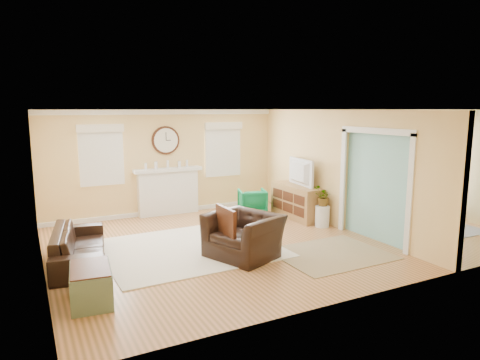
% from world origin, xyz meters
% --- Properties ---
extents(floor, '(9.00, 9.00, 0.00)m').
position_xyz_m(floor, '(0.00, 0.00, 0.00)').
color(floor, brown).
rests_on(floor, ground).
extents(wall_back, '(9.00, 0.02, 2.60)m').
position_xyz_m(wall_back, '(0.00, 3.00, 1.30)').
color(wall_back, '#E5BC6F').
rests_on(wall_back, ground).
extents(wall_front, '(9.00, 0.02, 2.60)m').
position_xyz_m(wall_front, '(0.00, -3.00, 1.30)').
color(wall_front, '#E5BC6F').
rests_on(wall_front, ground).
extents(wall_left, '(0.02, 6.00, 2.60)m').
position_xyz_m(wall_left, '(-4.50, 0.00, 1.30)').
color(wall_left, '#E5BC6F').
rests_on(wall_left, ground).
extents(wall_right, '(0.02, 6.00, 2.60)m').
position_xyz_m(wall_right, '(4.50, 0.00, 1.30)').
color(wall_right, '#E5BC6F').
rests_on(wall_right, ground).
extents(ceiling, '(9.00, 6.00, 0.02)m').
position_xyz_m(ceiling, '(0.00, 0.00, 2.60)').
color(ceiling, white).
rests_on(ceiling, wall_back).
extents(partition, '(0.17, 6.00, 2.60)m').
position_xyz_m(partition, '(1.51, 0.28, 1.36)').
color(partition, '#E5BC6F').
rests_on(partition, ground).
extents(fireplace, '(1.70, 0.30, 1.17)m').
position_xyz_m(fireplace, '(-1.50, 2.88, 0.60)').
color(fireplace, white).
rests_on(fireplace, ground).
extents(wall_clock, '(0.70, 0.07, 0.70)m').
position_xyz_m(wall_clock, '(-1.50, 2.97, 1.85)').
color(wall_clock, '#472313').
rests_on(wall_clock, wall_back).
extents(window_left, '(1.05, 0.13, 1.42)m').
position_xyz_m(window_left, '(-3.05, 2.95, 1.66)').
color(window_left, white).
rests_on(window_left, wall_back).
extents(window_right, '(1.05, 0.13, 1.42)m').
position_xyz_m(window_right, '(0.05, 2.95, 1.66)').
color(window_right, white).
rests_on(window_right, wall_back).
extents(french_doors, '(0.06, 1.70, 2.20)m').
position_xyz_m(french_doors, '(4.45, 0.00, 1.10)').
color(french_doors, white).
rests_on(french_doors, ground).
extents(pendant, '(0.30, 0.30, 0.55)m').
position_xyz_m(pendant, '(3.00, 0.00, 2.20)').
color(pendant, gold).
rests_on(pendant, ceiling).
extents(rug_cream, '(3.23, 2.81, 0.02)m').
position_xyz_m(rug_cream, '(-1.98, 0.10, 0.01)').
color(rug_cream, white).
rests_on(rug_cream, floor).
extents(rug_jute, '(1.98, 1.62, 0.01)m').
position_xyz_m(rug_jute, '(0.21, -1.38, 0.01)').
color(rug_jute, '#998061').
rests_on(rug_jute, floor).
extents(rug_grey, '(2.37, 2.96, 0.01)m').
position_xyz_m(rug_grey, '(3.05, -0.38, 0.01)').
color(rug_grey, slate).
rests_on(rug_grey, floor).
extents(sofa, '(1.12, 2.20, 0.61)m').
position_xyz_m(sofa, '(-3.93, 0.23, 0.31)').
color(sofa, black).
rests_on(sofa, floor).
extents(eames_chair, '(1.42, 1.50, 0.78)m').
position_xyz_m(eames_chair, '(-1.27, -0.76, 0.39)').
color(eames_chair, black).
rests_on(eames_chair, floor).
extents(green_chair, '(0.84, 0.85, 0.62)m').
position_xyz_m(green_chair, '(0.41, 1.98, 0.31)').
color(green_chair, '#006D31').
rests_on(green_chair, floor).
extents(trunk, '(0.62, 0.92, 0.50)m').
position_xyz_m(trunk, '(-3.97, -1.43, 0.25)').
color(trunk, slate).
rests_on(trunk, floor).
extents(credenza, '(0.53, 1.55, 0.80)m').
position_xyz_m(credenza, '(1.16, 1.11, 0.40)').
color(credenza, '#A07647').
rests_on(credenza, floor).
extents(tv, '(0.28, 1.13, 0.64)m').
position_xyz_m(tv, '(1.14, 1.11, 1.12)').
color(tv, black).
rests_on(tv, credenza).
extents(garden_stool, '(0.32, 0.32, 0.47)m').
position_xyz_m(garden_stool, '(1.21, 0.18, 0.24)').
color(garden_stool, white).
rests_on(garden_stool, floor).
extents(potted_plant, '(0.46, 0.42, 0.44)m').
position_xyz_m(potted_plant, '(1.21, 0.18, 0.69)').
color(potted_plant, '#337F33').
rests_on(potted_plant, garden_stool).
extents(dining_table, '(1.32, 1.87, 0.60)m').
position_xyz_m(dining_table, '(3.05, -0.38, 0.30)').
color(dining_table, '#472313').
rests_on(dining_table, floor).
extents(dining_chair_n, '(0.42, 0.42, 0.92)m').
position_xyz_m(dining_chair_n, '(2.96, 0.64, 0.54)').
color(dining_chair_n, slate).
rests_on(dining_chair_n, floor).
extents(dining_chair_s, '(0.52, 0.52, 1.01)m').
position_xyz_m(dining_chair_s, '(3.13, -1.41, 0.60)').
color(dining_chair_s, slate).
rests_on(dining_chair_s, floor).
extents(dining_chair_w, '(0.45, 0.45, 0.86)m').
position_xyz_m(dining_chair_w, '(2.46, -0.43, 0.50)').
color(dining_chair_w, white).
rests_on(dining_chair_w, floor).
extents(dining_chair_e, '(0.52, 0.52, 1.04)m').
position_xyz_m(dining_chair_e, '(3.75, -0.40, 0.61)').
color(dining_chair_e, slate).
rests_on(dining_chair_e, floor).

